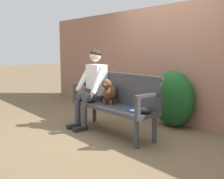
{
  "coord_description": "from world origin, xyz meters",
  "views": [
    {
      "loc": [
        3.31,
        -2.69,
        1.34
      ],
      "look_at": [
        0.0,
        0.0,
        0.71
      ],
      "focal_mm": 43.85,
      "sensor_mm": 36.0,
      "label": 1
    }
  ],
  "objects_px": {
    "dog_on_bench": "(109,91)",
    "tennis_racket": "(140,110)",
    "garden_bench": "(112,109)",
    "baseball_glove": "(145,110)",
    "person_seated": "(93,85)"
  },
  "relations": [
    {
      "from": "person_seated",
      "to": "tennis_racket",
      "type": "xyz_separation_m",
      "value": [
        1.08,
        0.06,
        -0.26
      ]
    },
    {
      "from": "dog_on_bench",
      "to": "baseball_glove",
      "type": "xyz_separation_m",
      "value": [
        0.82,
        -0.02,
        -0.17
      ]
    },
    {
      "from": "garden_bench",
      "to": "dog_on_bench",
      "type": "bearing_deg",
      "value": 171.62
    },
    {
      "from": "garden_bench",
      "to": "person_seated",
      "type": "relative_size",
      "value": 1.24
    },
    {
      "from": "tennis_racket",
      "to": "baseball_glove",
      "type": "xyz_separation_m",
      "value": [
        0.15,
        -0.06,
        0.04
      ]
    },
    {
      "from": "person_seated",
      "to": "garden_bench",
      "type": "bearing_deg",
      "value": 1.21
    },
    {
      "from": "garden_bench",
      "to": "baseball_glove",
      "type": "height_order",
      "value": "baseball_glove"
    },
    {
      "from": "person_seated",
      "to": "dog_on_bench",
      "type": "xyz_separation_m",
      "value": [
        0.42,
        0.03,
        -0.06
      ]
    },
    {
      "from": "person_seated",
      "to": "tennis_racket",
      "type": "distance_m",
      "value": 1.12
    },
    {
      "from": "person_seated",
      "to": "tennis_racket",
      "type": "height_order",
      "value": "person_seated"
    },
    {
      "from": "dog_on_bench",
      "to": "tennis_racket",
      "type": "bearing_deg",
      "value": 3.23
    },
    {
      "from": "person_seated",
      "to": "tennis_racket",
      "type": "bearing_deg",
      "value": 3.32
    },
    {
      "from": "baseball_glove",
      "to": "tennis_racket",
      "type": "bearing_deg",
      "value": 128.5
    },
    {
      "from": "garden_bench",
      "to": "person_seated",
      "type": "bearing_deg",
      "value": -178.79
    },
    {
      "from": "garden_bench",
      "to": "baseball_glove",
      "type": "relative_size",
      "value": 7.5
    }
  ]
}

